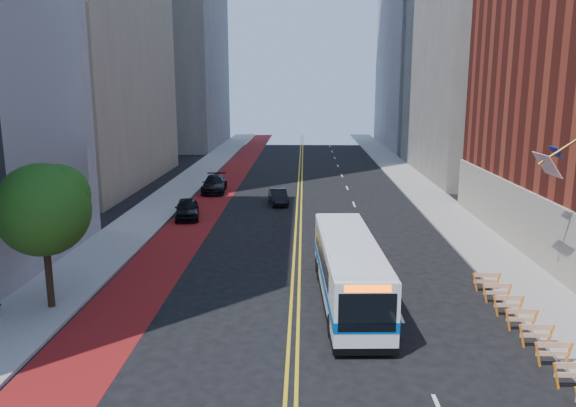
% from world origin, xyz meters
% --- Properties ---
extents(ground, '(160.00, 160.00, 0.00)m').
position_xyz_m(ground, '(0.00, 0.00, 0.00)').
color(ground, black).
rests_on(ground, ground).
extents(sidewalk_left, '(4.00, 140.00, 0.15)m').
position_xyz_m(sidewalk_left, '(-12.00, 30.00, 0.07)').
color(sidewalk_left, gray).
rests_on(sidewalk_left, ground).
extents(sidewalk_right, '(4.00, 140.00, 0.15)m').
position_xyz_m(sidewalk_right, '(12.00, 30.00, 0.07)').
color(sidewalk_right, gray).
rests_on(sidewalk_right, ground).
extents(bus_lane_paint, '(3.60, 140.00, 0.01)m').
position_xyz_m(bus_lane_paint, '(-8.10, 30.00, 0.00)').
color(bus_lane_paint, maroon).
rests_on(bus_lane_paint, ground).
extents(center_line_inner, '(0.14, 140.00, 0.01)m').
position_xyz_m(center_line_inner, '(-0.18, 30.00, 0.00)').
color(center_line_inner, gold).
rests_on(center_line_inner, ground).
extents(center_line_outer, '(0.14, 140.00, 0.01)m').
position_xyz_m(center_line_outer, '(0.18, 30.00, 0.00)').
color(center_line_outer, gold).
rests_on(center_line_outer, ground).
extents(lane_dashes, '(0.14, 98.20, 0.01)m').
position_xyz_m(lane_dashes, '(4.80, 38.00, 0.01)').
color(lane_dashes, silver).
rests_on(lane_dashes, ground).
extents(construction_barriers, '(1.42, 10.91, 1.00)m').
position_xyz_m(construction_barriers, '(9.60, 3.42, 0.68)').
color(construction_barriers, orange).
rests_on(construction_barriers, ground).
extents(street_tree, '(4.20, 4.20, 6.70)m').
position_xyz_m(street_tree, '(-11.24, 6.04, 4.91)').
color(street_tree, black).
rests_on(street_tree, sidewalk_left).
extents(transit_bus, '(2.99, 11.59, 3.16)m').
position_xyz_m(transit_bus, '(2.55, 7.31, 1.65)').
color(transit_bus, silver).
rests_on(transit_bus, ground).
extents(car_a, '(2.53, 4.70, 1.52)m').
position_xyz_m(car_a, '(-8.75, 24.45, 0.76)').
color(car_a, black).
rests_on(car_a, ground).
extents(car_b, '(2.05, 4.16, 1.31)m').
position_xyz_m(car_b, '(-1.83, 29.93, 0.66)').
color(car_b, black).
rests_on(car_b, ground).
extents(car_c, '(2.54, 5.57, 1.58)m').
position_xyz_m(car_c, '(-8.33, 35.44, 0.79)').
color(car_c, black).
rests_on(car_c, ground).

